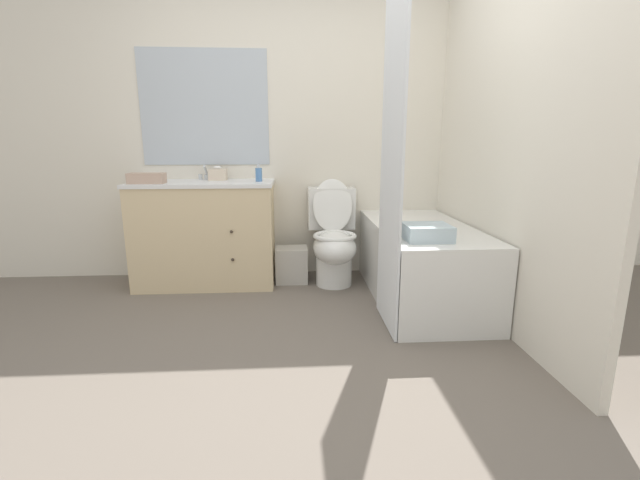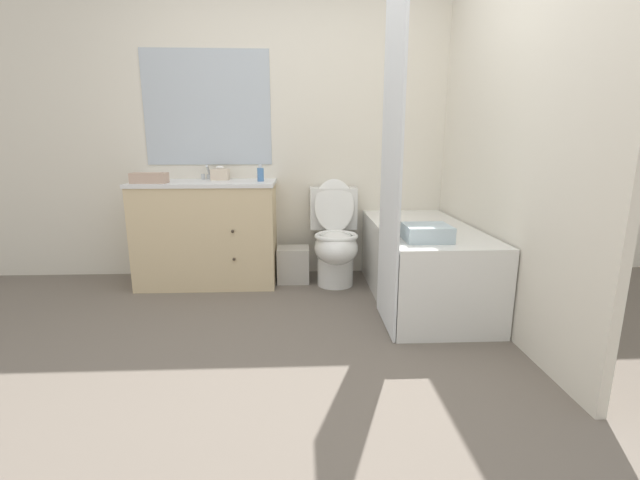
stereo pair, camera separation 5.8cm
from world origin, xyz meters
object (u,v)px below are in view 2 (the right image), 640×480
toilet (335,240)px  tissue_box (220,174)px  soap_dispenser (261,174)px  hand_towel_folded (149,178)px  wastebasket (293,265)px  bathtub (422,262)px  vanity_cabinet (208,232)px  sink_faucet (209,175)px  bath_towel_folded (427,233)px

toilet → tissue_box: size_ratio=6.06×
soap_dispenser → hand_towel_folded: (-0.84, -0.11, -0.02)m
soap_dispenser → wastebasket: bearing=3.9°
bathtub → hand_towel_folded: 2.17m
vanity_cabinet → toilet: bearing=-3.6°
wastebasket → toilet: bearing=-9.3°
toilet → hand_towel_folded: size_ratio=3.23×
sink_faucet → soap_dispenser: soap_dispenser is taller
hand_towel_folded → bath_towel_folded: size_ratio=0.95×
bath_towel_folded → wastebasket: bearing=132.5°
toilet → soap_dispenser: size_ratio=6.32×
soap_dispenser → sink_faucet: bearing=154.7°
soap_dispenser → bath_towel_folded: size_ratio=0.49×
bathtub → tissue_box: tissue_box is taller
bathtub → wastebasket: (-0.97, 0.46, -0.14)m
bath_towel_folded → vanity_cabinet: bearing=148.9°
tissue_box → bath_towel_folded: (1.45, -1.06, -0.29)m
tissue_box → sink_faucet: bearing=149.7°
hand_towel_folded → bath_towel_folded: bearing=-22.3°
vanity_cabinet → toilet: (1.05, -0.07, -0.06)m
tissue_box → hand_towel_folded: size_ratio=0.53×
bath_towel_folded → bathtub: bearing=76.0°
toilet → wastebasket: toilet is taller
vanity_cabinet → bath_towel_folded: size_ratio=4.02×
toilet → bath_towel_folded: 1.03m
wastebasket → tissue_box: (-0.60, 0.14, 0.75)m
vanity_cabinet → tissue_box: size_ratio=7.91×
bathtub → soap_dispenser: 1.44m
sink_faucet → wastebasket: 1.04m
toilet → hand_towel_folded: bearing=-177.1°
soap_dispenser → bath_towel_folded: soap_dispenser is taller
vanity_cabinet → soap_dispenser: 0.66m
sink_faucet → bath_towel_folded: bearing=-35.9°
tissue_box → soap_dispenser: 0.38m
sink_faucet → hand_towel_folded: (-0.39, -0.33, 0.00)m
vanity_cabinet → sink_faucet: bearing=90.0°
vanity_cabinet → tissue_box: tissue_box is taller
vanity_cabinet → wastebasket: size_ratio=3.83×
vanity_cabinet → wastebasket: bearing=-0.7°
toilet → tissue_box: (-0.95, 0.19, 0.53)m
vanity_cabinet → bath_towel_folded: (1.55, -0.94, 0.18)m
vanity_cabinet → tissue_box: 0.49m
wastebasket → bath_towel_folded: size_ratio=1.05×
vanity_cabinet → hand_towel_folded: 0.62m
vanity_cabinet → wastebasket: (0.70, -0.01, -0.29)m
toilet → hand_towel_folded: 1.53m
wastebasket → hand_towel_folded: 1.33m
wastebasket → tissue_box: 0.97m
sink_faucet → soap_dispenser: (0.45, -0.21, 0.02)m
tissue_box → vanity_cabinet: bearing=-128.9°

